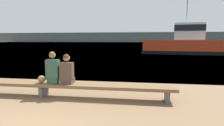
% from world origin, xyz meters
% --- Properties ---
extents(water_surface, '(240.00, 240.00, 0.00)m').
position_xyz_m(water_surface, '(0.00, 125.65, 0.00)').
color(water_surface, '#426B8E').
rests_on(water_surface, ground).
extents(far_shoreline, '(600.00, 12.00, 8.30)m').
position_xyz_m(far_shoreline, '(0.00, 177.78, 4.15)').
color(far_shoreline, '#4C4C42').
rests_on(far_shoreline, ground).
extents(bench_main, '(8.56, 0.56, 0.45)m').
position_xyz_m(bench_main, '(-0.76, 3.03, 0.38)').
color(bench_main, brown).
rests_on(bench_main, ground).
extents(person_left, '(0.41, 0.37, 1.04)m').
position_xyz_m(person_left, '(-0.40, 3.03, 0.91)').
color(person_left, '#2D4C3D').
rests_on(person_left, bench_main).
extents(person_right, '(0.41, 0.38, 0.97)m').
position_xyz_m(person_right, '(0.07, 3.03, 0.88)').
color(person_right, '#4C382D').
rests_on(person_right, bench_main).
extents(shopping_bag, '(0.25, 0.18, 0.25)m').
position_xyz_m(shopping_bag, '(-0.82, 3.03, 0.58)').
color(shopping_bag, '#9E754C').
rests_on(shopping_bag, bench_main).
extents(tugboat_red, '(11.01, 4.65, 7.32)m').
position_xyz_m(tugboat_red, '(7.92, 24.28, 1.27)').
color(tugboat_red, red).
rests_on(tugboat_red, water_surface).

